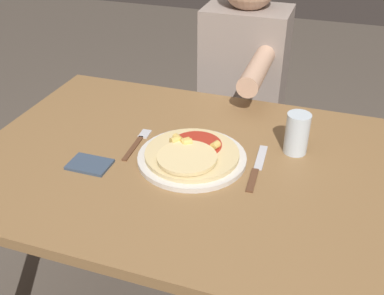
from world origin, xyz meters
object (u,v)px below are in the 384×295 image
object	(u,v)px
dining_table	(198,192)
fork	(138,143)
plate	(192,158)
drinking_glass	(297,133)
pizza	(191,153)
knife	(257,168)
person_diner	(244,81)

from	to	relation	value
dining_table	fork	distance (m)	0.22
plate	drinking_glass	distance (m)	0.29
plate	drinking_glass	size ratio (longest dim) A/B	2.52
pizza	drinking_glass	xyz separation A→B (m)	(0.26, 0.14, 0.03)
fork	knife	size ratio (longest dim) A/B	0.80
dining_table	knife	size ratio (longest dim) A/B	5.62
dining_table	knife	distance (m)	0.19
dining_table	pizza	xyz separation A→B (m)	(-0.02, -0.01, 0.13)
fork	person_diner	world-z (taller)	person_diner
dining_table	knife	bearing A→B (deg)	5.09
person_diner	fork	bearing A→B (deg)	-104.00
knife	person_diner	bearing A→B (deg)	105.62
pizza	fork	bearing A→B (deg)	167.95
plate	pizza	distance (m)	0.02
fork	knife	world-z (taller)	same
plate	fork	size ratio (longest dim) A/B	1.68
fork	plate	bearing A→B (deg)	-10.16
dining_table	pizza	bearing A→B (deg)	-162.78
dining_table	person_diner	xyz separation A→B (m)	(-0.03, 0.69, 0.05)
dining_table	drinking_glass	size ratio (longest dim) A/B	10.58
person_diner	drinking_glass	bearing A→B (deg)	-64.03
knife	person_diner	distance (m)	0.70
dining_table	pizza	distance (m)	0.13
knife	drinking_glass	distance (m)	0.15
dining_table	person_diner	distance (m)	0.69
knife	drinking_glass	world-z (taller)	drinking_glass
pizza	person_diner	bearing A→B (deg)	90.94
fork	pizza	bearing A→B (deg)	-12.05
drinking_glass	dining_table	bearing A→B (deg)	-151.26
knife	plate	bearing A→B (deg)	-175.46
drinking_glass	pizza	bearing A→B (deg)	-152.01
plate	fork	xyz separation A→B (m)	(-0.18, 0.03, -0.00)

